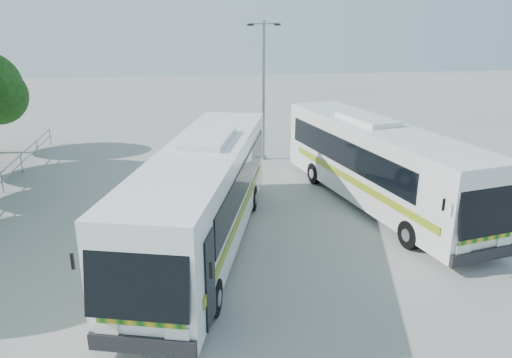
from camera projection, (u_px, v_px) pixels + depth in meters
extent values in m
plane|color=#989894|center=(231.00, 234.00, 18.83)|extent=(100.00, 100.00, 0.00)
cube|color=#B2B2AD|center=(170.00, 215.00, 20.37)|extent=(0.40, 16.00, 0.15)
cylinder|color=gray|center=(46.00, 140.00, 30.47)|extent=(0.06, 0.06, 1.00)
cube|color=white|center=(203.00, 194.00, 17.20)|extent=(5.97, 12.98, 3.24)
cube|color=black|center=(137.00, 276.00, 11.05)|extent=(2.48, 1.12, 2.06)
cube|color=black|center=(170.00, 176.00, 17.84)|extent=(2.78, 9.83, 1.17)
cube|color=black|center=(244.00, 179.00, 17.51)|extent=(2.78, 9.83, 1.17)
cube|color=#0D6113|center=(164.00, 212.00, 17.26)|extent=(2.99, 10.64, 0.30)
cylinder|color=black|center=(129.00, 292.00, 13.92)|extent=(0.59, 1.11, 1.06)
cylinder|color=black|center=(213.00, 298.00, 13.62)|extent=(0.59, 1.11, 1.06)
cylinder|color=black|center=(196.00, 196.00, 21.20)|extent=(0.59, 1.11, 1.06)
cylinder|color=black|center=(252.00, 198.00, 20.91)|extent=(0.59, 1.11, 1.06)
cube|color=silver|center=(378.00, 162.00, 21.03)|extent=(5.04, 12.58, 3.13)
cube|color=black|center=(490.00, 204.00, 15.40)|extent=(2.41, 0.94, 1.99)
cube|color=black|center=(344.00, 153.00, 21.03)|extent=(2.07, 9.65, 1.13)
cube|color=black|center=(396.00, 147.00, 21.88)|extent=(2.07, 9.65, 1.13)
cube|color=#0D5C14|center=(353.00, 181.00, 20.52)|extent=(2.22, 10.45, 0.29)
cylinder|color=black|center=(410.00, 235.00, 17.54)|extent=(0.51, 1.07, 1.03)
cylinder|color=black|center=(463.00, 225.00, 18.29)|extent=(0.51, 1.07, 1.03)
cylinder|color=black|center=(315.00, 173.00, 24.21)|extent=(0.51, 1.07, 1.03)
cylinder|color=black|center=(356.00, 168.00, 24.96)|extent=(0.51, 1.07, 1.03)
cylinder|color=gray|center=(264.00, 92.00, 27.20)|extent=(0.18, 0.18, 7.56)
cylinder|color=gray|center=(264.00, 24.00, 26.06)|extent=(1.49, 0.39, 0.08)
cube|color=black|center=(250.00, 25.00, 25.83)|extent=(0.36, 0.24, 0.11)
cube|color=black|center=(277.00, 24.00, 26.32)|extent=(0.36, 0.24, 0.11)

